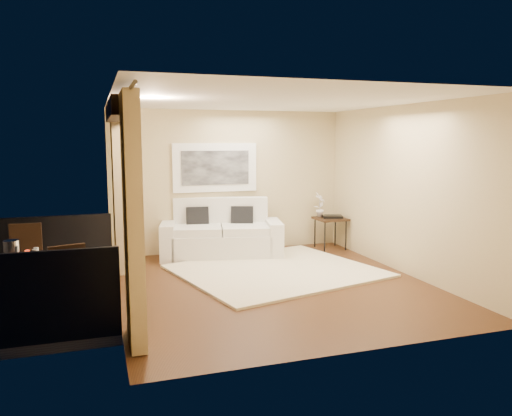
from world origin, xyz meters
TOP-DOWN VIEW (x-y plane):
  - floor at (0.00, 0.00)m, footprint 5.00×5.00m
  - room_shell at (-2.13, 0.00)m, footprint 5.00×6.40m
  - balcony at (-3.31, 0.00)m, footprint 1.81×2.60m
  - curtains at (-2.11, 0.00)m, footprint 0.16×4.80m
  - artwork at (-0.28, 2.46)m, footprint 1.62×0.07m
  - rug at (0.30, 0.67)m, footprint 3.53×3.25m
  - sofa at (-0.26, 2.10)m, footprint 2.34×1.38m
  - side_table at (1.93, 2.00)m, footprint 0.58×0.58m
  - tray at (1.96, 1.98)m, footprint 0.45×0.38m
  - orchid at (1.77, 2.17)m, footprint 0.31×0.30m
  - bistro_table at (-3.31, -0.39)m, footprint 0.75×0.75m
  - balcony_chair_far at (-3.43, 0.90)m, footprint 0.43×0.44m
  - balcony_chair_near at (-2.78, -0.91)m, footprint 0.52×0.52m
  - ice_bucket at (-3.46, -0.26)m, footprint 0.18×0.18m
  - candle at (-3.29, -0.27)m, footprint 0.06×0.06m
  - vase at (-3.36, -0.54)m, footprint 0.04×0.04m
  - glass_a at (-3.18, -0.48)m, footprint 0.06×0.06m
  - glass_b at (-3.17, -0.38)m, footprint 0.06×0.06m

SIDE VIEW (x-z plane):
  - floor at x=0.00m, z-range 0.00..0.00m
  - rug at x=0.30m, z-range 0.00..0.04m
  - balcony at x=-3.31m, z-range -0.41..0.76m
  - sofa at x=-0.26m, z-range -0.15..0.90m
  - balcony_chair_near at x=-2.78m, z-range 0.08..1.03m
  - side_table at x=1.93m, z-range 0.25..0.87m
  - balcony_chair_far at x=-3.43m, z-range 0.08..1.05m
  - tray at x=1.96m, z-range 0.62..0.67m
  - bistro_table at x=-3.31m, z-range 0.29..1.03m
  - candle at x=-3.29m, z-range 0.74..0.81m
  - glass_a at x=-3.18m, z-range 0.74..0.86m
  - glass_b at x=-3.17m, z-range 0.74..0.86m
  - vase at x=-3.36m, z-range 0.74..0.92m
  - ice_bucket at x=-3.46m, z-range 0.74..0.94m
  - orchid at x=1.77m, z-range 0.62..1.11m
  - curtains at x=-2.11m, z-range 0.02..2.66m
  - artwork at x=-0.28m, z-range 1.16..2.08m
  - room_shell at x=-2.13m, z-range 0.02..5.02m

